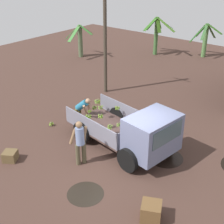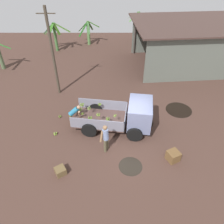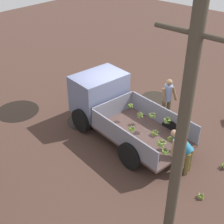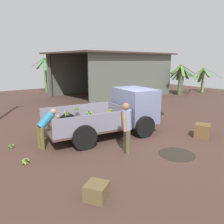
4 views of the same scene
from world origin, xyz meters
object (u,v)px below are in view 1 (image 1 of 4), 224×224
at_px(utility_pole, 105,37).
at_px(wooden_crate_1, 151,212).
at_px(cargo_truck, 141,133).
at_px(banana_bunch_on_ground_1, 51,124).
at_px(wooden_crate_0, 10,156).
at_px(person_foreground_visitor, 80,141).
at_px(person_worker_loading, 82,109).
at_px(banana_bunch_on_ground_0, 76,111).

distance_m(utility_pole, wooden_crate_1, 9.94).
xyz_separation_m(utility_pole, wooden_crate_1, (7.08, -6.38, -2.81)).
bearing_deg(cargo_truck, banana_bunch_on_ground_1, -164.07).
xyz_separation_m(wooden_crate_0, wooden_crate_1, (5.65, 0.85, 0.09)).
distance_m(person_foreground_visitor, wooden_crate_1, 3.61).
bearing_deg(person_worker_loading, banana_bunch_on_ground_0, 138.92).
distance_m(cargo_truck, utility_pole, 6.69).
relative_size(utility_pole, wooden_crate_0, 12.59).
distance_m(utility_pole, banana_bunch_on_ground_1, 5.45).
xyz_separation_m(banana_bunch_on_ground_0, banana_bunch_on_ground_1, (0.05, -1.62, 0.02)).
xyz_separation_m(person_foreground_visitor, wooden_crate_0, (-2.17, -1.54, -0.77)).
height_order(person_worker_loading, wooden_crate_0, person_worker_loading).
bearing_deg(person_foreground_visitor, banana_bunch_on_ground_1, 3.41).
relative_size(cargo_truck, banana_bunch_on_ground_1, 21.17).
bearing_deg(cargo_truck, person_worker_loading, -177.84).
xyz_separation_m(person_worker_loading, banana_bunch_on_ground_0, (-1.07, 0.66, -0.72)).
height_order(person_worker_loading, banana_bunch_on_ground_1, person_worker_loading).
bearing_deg(wooden_crate_0, banana_bunch_on_ground_1, 106.72).
xyz_separation_m(person_worker_loading, banana_bunch_on_ground_1, (-1.02, -0.96, -0.70)).
distance_m(utility_pole, person_worker_loading, 4.54).
xyz_separation_m(person_worker_loading, wooden_crate_0, (-0.21, -3.66, -0.62)).
xyz_separation_m(cargo_truck, wooden_crate_1, (2.08, -2.46, -0.71)).
height_order(banana_bunch_on_ground_0, banana_bunch_on_ground_1, banana_bunch_on_ground_1).
relative_size(utility_pole, person_foreground_visitor, 3.49).
relative_size(utility_pole, wooden_crate_1, 10.49).
distance_m(person_worker_loading, banana_bunch_on_ground_1, 1.56).
height_order(utility_pole, wooden_crate_0, utility_pole).
height_order(person_foreground_visitor, wooden_crate_1, person_foreground_visitor).
bearing_deg(banana_bunch_on_ground_0, wooden_crate_1, -28.04).
bearing_deg(person_worker_loading, utility_pole, 105.25).
relative_size(banana_bunch_on_ground_0, wooden_crate_0, 0.43).
distance_m(banana_bunch_on_ground_0, wooden_crate_0, 4.41).
height_order(cargo_truck, banana_bunch_on_ground_1, cargo_truck).
bearing_deg(utility_pole, person_foreground_visitor, -57.68).
height_order(person_foreground_visitor, banana_bunch_on_ground_0, person_foreground_visitor).
height_order(banana_bunch_on_ground_1, wooden_crate_0, wooden_crate_0).
relative_size(utility_pole, banana_bunch_on_ground_0, 29.26).
height_order(cargo_truck, banana_bunch_on_ground_0, cargo_truck).
bearing_deg(person_worker_loading, cargo_truck, -15.25).
xyz_separation_m(cargo_truck, person_foreground_visitor, (-1.40, -1.78, -0.03)).
relative_size(person_foreground_visitor, wooden_crate_1, 3.00).
xyz_separation_m(utility_pole, banana_bunch_on_ground_1, (0.62, -4.53, -2.98)).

